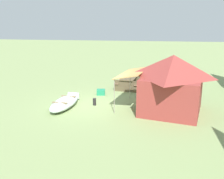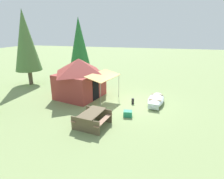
# 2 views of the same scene
# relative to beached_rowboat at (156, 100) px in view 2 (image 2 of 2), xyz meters

# --- Properties ---
(ground_plane) EXTENTS (80.00, 80.00, 0.00)m
(ground_plane) POSITION_rel_beached_rowboat_xyz_m (-0.56, 1.67, -0.24)
(ground_plane) COLOR #7F935B
(beached_rowboat) EXTENTS (2.89, 1.27, 0.46)m
(beached_rowboat) POSITION_rel_beached_rowboat_xyz_m (0.00, 0.00, 0.00)
(beached_rowboat) COLOR silver
(beached_rowboat) RESTS_ON ground_plane
(canvas_cabin_tent) EXTENTS (3.82, 4.66, 2.81)m
(canvas_cabin_tent) POSITION_rel_beached_rowboat_xyz_m (-0.12, 5.41, 1.22)
(canvas_cabin_tent) COLOR #933631
(canvas_cabin_tent) RESTS_ON ground_plane
(picnic_table) EXTENTS (1.83, 1.78, 0.76)m
(picnic_table) POSITION_rel_beached_rowboat_xyz_m (-4.02, 3.03, 0.24)
(picnic_table) COLOR brown
(picnic_table) RESTS_ON ground_plane
(cooler_box) EXTENTS (0.46, 0.53, 0.33)m
(cooler_box) POSITION_rel_beached_rowboat_xyz_m (-2.46, 1.47, -0.08)
(cooler_box) COLOR #22865C
(cooler_box) RESTS_ON ground_plane
(fuel_can) EXTENTS (0.19, 0.19, 0.38)m
(fuel_can) POSITION_rel_beached_rowboat_xyz_m (-0.51, 1.48, -0.05)
(fuel_can) COLOR black
(fuel_can) RESTS_ON ground_plane
(pine_tree_back_left) EXTENTS (2.23, 2.23, 6.38)m
(pine_tree_back_left) POSITION_rel_beached_rowboat_xyz_m (1.83, 11.10, 3.58)
(pine_tree_back_left) COLOR brown
(pine_tree_back_left) RESTS_ON ground_plane
(pine_tree_far_center) EXTENTS (2.04, 2.04, 5.99)m
(pine_tree_far_center) POSITION_rel_beached_rowboat_xyz_m (6.39, 8.26, 3.35)
(pine_tree_far_center) COLOR #44432E
(pine_tree_far_center) RESTS_ON ground_plane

